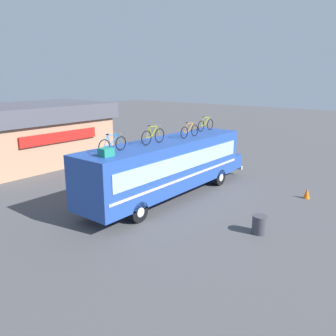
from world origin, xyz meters
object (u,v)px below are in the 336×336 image
(rooftop_bicycle_3, at_px, (190,131))
(rooftop_bicycle_2, at_px, (153,136))
(rooftop_bicycle_1, at_px, (113,144))
(trash_bin, at_px, (260,224))
(rooftop_bicycle_4, at_px, (206,125))
(bus, at_px, (168,164))
(traffic_cone, at_px, (307,193))
(luggage_bag_1, at_px, (106,152))

(rooftop_bicycle_3, bearing_deg, rooftop_bicycle_2, 174.11)
(rooftop_bicycle_1, bearing_deg, trash_bin, -65.95)
(trash_bin, bearing_deg, rooftop_bicycle_4, 49.41)
(bus, distance_m, rooftop_bicycle_3, 2.26)
(bus, xyz_separation_m, rooftop_bicycle_1, (-3.88, 0.07, 1.69))
(rooftop_bicycle_2, xyz_separation_m, traffic_cone, (5.76, -6.01, -3.25))
(luggage_bag_1, distance_m, rooftop_bicycle_3, 6.09)
(rooftop_bicycle_1, relative_size, trash_bin, 2.08)
(bus, distance_m, rooftop_bicycle_4, 4.46)
(rooftop_bicycle_2, bearing_deg, luggage_bag_1, -175.07)
(rooftop_bicycle_4, bearing_deg, rooftop_bicycle_1, -178.24)
(bus, distance_m, trash_bin, 6.19)
(rooftop_bicycle_3, bearing_deg, rooftop_bicycle_4, 13.74)
(rooftop_bicycle_4, distance_m, traffic_cone, 7.15)
(luggage_bag_1, relative_size, rooftop_bicycle_1, 0.34)
(luggage_bag_1, xyz_separation_m, trash_bin, (3.41, -5.56, -2.93))
(bus, relative_size, trash_bin, 15.43)
(bus, xyz_separation_m, trash_bin, (-1.22, -5.90, -1.43))
(rooftop_bicycle_4, xyz_separation_m, traffic_cone, (0.37, -6.38, -3.22))
(traffic_cone, bearing_deg, rooftop_bicycle_4, 93.28)
(rooftop_bicycle_1, bearing_deg, traffic_cone, -36.28)
(bus, bearing_deg, rooftop_bicycle_1, 178.97)
(traffic_cone, bearing_deg, rooftop_bicycle_1, 143.72)
(rooftop_bicycle_3, bearing_deg, trash_bin, -115.67)
(rooftop_bicycle_1, relative_size, rooftop_bicycle_3, 0.99)
(rooftop_bicycle_2, relative_size, trash_bin, 2.19)
(rooftop_bicycle_1, xyz_separation_m, traffic_cone, (8.35, -6.13, -3.21))
(rooftop_bicycle_1, height_order, rooftop_bicycle_2, rooftop_bicycle_2)
(rooftop_bicycle_2, relative_size, rooftop_bicycle_4, 1.00)
(bus, height_order, traffic_cone, bus)
(traffic_cone, bearing_deg, bus, 126.41)
(rooftop_bicycle_1, height_order, traffic_cone, rooftop_bicycle_1)
(bus, xyz_separation_m, traffic_cone, (4.47, -6.06, -1.52))
(rooftop_bicycle_2, bearing_deg, bus, 2.17)
(rooftop_bicycle_2, bearing_deg, traffic_cone, -46.24)
(bus, height_order, rooftop_bicycle_2, rooftop_bicycle_2)
(rooftop_bicycle_1, relative_size, rooftop_bicycle_4, 0.95)
(trash_bin, bearing_deg, bus, 78.32)
(luggage_bag_1, distance_m, rooftop_bicycle_4, 8.76)
(bus, xyz_separation_m, rooftop_bicycle_3, (1.46, -0.33, 1.69))
(rooftop_bicycle_2, distance_m, trash_bin, 6.65)
(luggage_bag_1, height_order, rooftop_bicycle_2, rooftop_bicycle_2)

